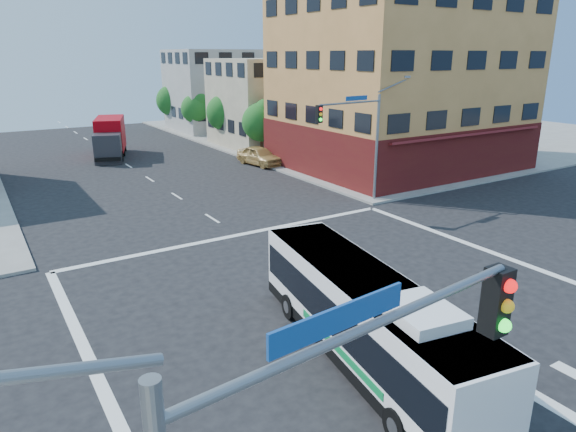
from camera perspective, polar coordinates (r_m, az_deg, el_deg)
ground at (r=20.67m, az=6.63°, el=-9.63°), size 120.00×120.00×0.00m
sidewalk_ne at (r=68.49m, az=11.46°, el=9.34°), size 50.00×50.00×0.15m
corner_building_ne at (r=45.67m, az=12.28°, el=12.72°), size 18.10×15.44×14.00m
building_east_near at (r=56.31m, az=-1.36°, el=12.52°), size 12.06×10.06×9.00m
building_east_far at (r=68.64m, az=-7.53°, el=13.70°), size 12.06×10.06×10.00m
signal_mast_ne at (r=32.69m, az=7.86°, el=9.59°), size 7.91×1.13×8.07m
street_tree_a at (r=48.66m, az=-2.86°, el=10.64°), size 3.60×3.60×5.53m
street_tree_b at (r=55.71m, az=-6.98°, el=11.57°), size 3.80×3.80×5.79m
street_tree_c at (r=63.04m, az=-10.16°, el=11.84°), size 3.40×3.40×5.29m
street_tree_d at (r=70.45m, az=-12.71°, el=12.60°), size 4.00×4.00×6.03m
transit_bus at (r=16.48m, az=8.53°, el=-11.00°), size 4.05×11.10×3.22m
box_truck at (r=52.06m, az=-19.16°, el=8.12°), size 4.71×8.39×3.63m
parked_car at (r=45.79m, az=-3.20°, el=6.70°), size 2.68×5.12×1.66m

